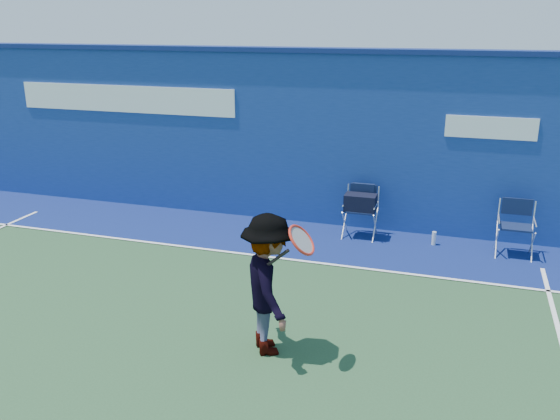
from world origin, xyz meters
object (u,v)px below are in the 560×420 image
(directors_chair_left, at_px, (360,216))
(water_bottle, at_px, (434,238))
(tennis_player, at_px, (269,285))
(directors_chair_right, at_px, (514,239))

(directors_chair_left, bearing_deg, water_bottle, -1.26)
(water_bottle, relative_size, tennis_player, 0.14)
(tennis_player, bearing_deg, directors_chair_right, 54.02)
(water_bottle, bearing_deg, directors_chair_right, -3.60)
(directors_chair_right, bearing_deg, tennis_player, -125.98)
(directors_chair_left, distance_m, tennis_player, 3.94)
(directors_chair_right, distance_m, tennis_player, 4.73)
(directors_chair_left, bearing_deg, tennis_player, -94.59)
(tennis_player, bearing_deg, directors_chair_left, 85.41)
(directors_chair_right, bearing_deg, water_bottle, 176.40)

